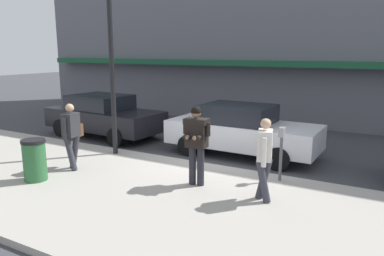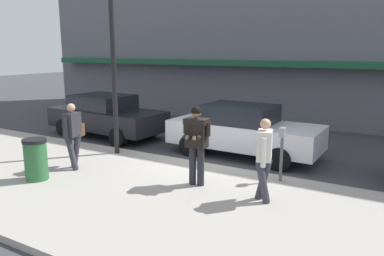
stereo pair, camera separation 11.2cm
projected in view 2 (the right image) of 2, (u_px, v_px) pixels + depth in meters
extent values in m
plane|color=#3D3D42|center=(208.00, 165.00, 10.38)|extent=(80.00, 80.00, 0.00)
cube|color=#A8A399|center=(187.00, 207.00, 7.46)|extent=(32.00, 5.30, 0.14)
cube|color=silver|center=(243.00, 171.00, 9.93)|extent=(28.00, 0.12, 0.01)
cube|color=#195133|center=(305.00, 64.00, 14.57)|extent=(26.60, 0.70, 0.24)
cube|color=black|center=(107.00, 119.00, 13.76)|extent=(4.61, 2.12, 0.70)
cube|color=black|center=(103.00, 102.00, 13.73)|extent=(2.18, 1.78, 0.52)
cylinder|color=black|center=(151.00, 128.00, 13.76)|extent=(0.65, 0.26, 0.64)
cylinder|color=black|center=(118.00, 137.00, 12.37)|extent=(0.65, 0.26, 0.64)
cylinder|color=black|center=(99.00, 121.00, 15.28)|extent=(0.65, 0.26, 0.64)
cylinder|color=black|center=(64.00, 128.00, 13.90)|extent=(0.65, 0.26, 0.64)
cube|color=silver|center=(244.00, 134.00, 11.22)|extent=(4.54, 1.91, 0.70)
cube|color=black|center=(239.00, 114.00, 11.18)|extent=(2.10, 1.68, 0.52)
cylinder|color=black|center=(298.00, 145.00, 11.30)|extent=(0.64, 0.23, 0.64)
cylinder|color=black|center=(280.00, 159.00, 9.86)|extent=(0.64, 0.23, 0.64)
cylinder|color=black|center=(216.00, 135.00, 12.71)|extent=(0.64, 0.23, 0.64)
cylinder|color=black|center=(190.00, 146.00, 11.28)|extent=(0.64, 0.23, 0.64)
cylinder|color=#23232B|center=(201.00, 167.00, 8.38)|extent=(0.16, 0.16, 0.88)
cylinder|color=#23232B|center=(193.00, 165.00, 8.47)|extent=(0.16, 0.16, 0.88)
cube|color=black|center=(197.00, 133.00, 8.27)|extent=(0.48, 0.34, 0.64)
cube|color=black|center=(197.00, 121.00, 8.21)|extent=(0.55, 0.38, 0.12)
cylinder|color=black|center=(208.00, 129.00, 8.13)|extent=(0.11, 0.11, 0.30)
cylinder|color=black|center=(200.00, 137.00, 8.07)|extent=(0.12, 0.31, 0.10)
sphere|color=#8C6647|center=(194.00, 138.00, 7.98)|extent=(0.10, 0.10, 0.10)
cylinder|color=black|center=(186.00, 127.00, 8.36)|extent=(0.11, 0.11, 0.30)
cylinder|color=black|center=(188.00, 136.00, 8.20)|extent=(0.12, 0.31, 0.10)
sphere|color=#8C6647|center=(188.00, 137.00, 8.05)|extent=(0.10, 0.10, 0.10)
cube|color=black|center=(190.00, 138.00, 7.98)|extent=(0.09, 0.15, 0.07)
sphere|color=#8C6647|center=(196.00, 113.00, 8.15)|extent=(0.22, 0.22, 0.22)
sphere|color=black|center=(196.00, 111.00, 8.14)|extent=(0.23, 0.23, 0.23)
cylinder|color=#33333D|center=(263.00, 179.00, 7.60)|extent=(0.35, 0.23, 0.87)
cylinder|color=#33333D|center=(263.00, 182.00, 7.43)|extent=(0.35, 0.23, 0.87)
cube|color=silver|center=(265.00, 145.00, 7.37)|extent=(0.38, 0.48, 0.60)
cylinder|color=silver|center=(265.00, 146.00, 7.62)|extent=(0.10, 0.10, 0.58)
cylinder|color=silver|center=(264.00, 153.00, 7.15)|extent=(0.10, 0.10, 0.58)
sphere|color=tan|center=(265.00, 124.00, 7.28)|extent=(0.21, 0.21, 0.21)
cylinder|color=#33333D|center=(72.00, 153.00, 9.50)|extent=(0.35, 0.21, 0.87)
cylinder|color=#33333D|center=(76.00, 152.00, 9.67)|extent=(0.35, 0.21, 0.87)
cube|color=#2D2D33|center=(72.00, 124.00, 9.44)|extent=(0.36, 0.47, 0.60)
cylinder|color=#2D2D33|center=(66.00, 130.00, 9.22)|extent=(0.10, 0.10, 0.58)
cylinder|color=#2D2D33|center=(78.00, 126.00, 9.68)|extent=(0.10, 0.10, 0.58)
sphere|color=tan|center=(71.00, 108.00, 9.35)|extent=(0.21, 0.21, 0.21)
cube|color=brown|center=(80.00, 130.00, 9.75)|extent=(0.17, 0.26, 0.32)
cylinder|color=black|center=(114.00, 75.00, 10.67)|extent=(0.14, 0.14, 4.60)
cylinder|color=#4C4C51|center=(281.00, 159.00, 8.65)|extent=(0.07, 0.07, 1.05)
cube|color=gray|center=(283.00, 132.00, 8.52)|extent=(0.12, 0.18, 0.22)
cylinder|color=#2D6638|center=(36.00, 161.00, 8.77)|extent=(0.52, 0.52, 0.90)
cylinder|color=black|center=(34.00, 141.00, 8.67)|extent=(0.55, 0.55, 0.08)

